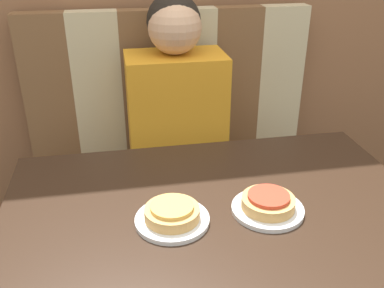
{
  "coord_description": "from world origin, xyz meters",
  "views": [
    {
      "loc": [
        -0.23,
        -0.88,
        1.38
      ],
      "look_at": [
        0.0,
        0.34,
        0.75
      ],
      "focal_mm": 40.0,
      "sensor_mm": 36.0,
      "label": 1
    }
  ],
  "objects_px": {
    "person": "(176,93)",
    "pizza_left": "(172,212)",
    "plate_left": "(172,220)",
    "plate_right": "(267,209)",
    "pizza_right": "(268,202)"
  },
  "relations": [
    {
      "from": "person",
      "to": "pizza_left",
      "type": "relative_size",
      "value": 5.34
    },
    {
      "from": "person",
      "to": "plate_left",
      "type": "relative_size",
      "value": 3.94
    },
    {
      "from": "person",
      "to": "pizza_left",
      "type": "height_order",
      "value": "person"
    },
    {
      "from": "plate_right",
      "to": "pizza_left",
      "type": "bearing_deg",
      "value": 180.0
    },
    {
      "from": "pizza_left",
      "to": "pizza_right",
      "type": "relative_size",
      "value": 1.0
    },
    {
      "from": "person",
      "to": "plate_right",
      "type": "height_order",
      "value": "person"
    },
    {
      "from": "pizza_left",
      "to": "pizza_right",
      "type": "distance_m",
      "value": 0.24
    },
    {
      "from": "plate_right",
      "to": "pizza_right",
      "type": "relative_size",
      "value": 1.35
    },
    {
      "from": "person",
      "to": "plate_right",
      "type": "distance_m",
      "value": 0.75
    },
    {
      "from": "pizza_left",
      "to": "pizza_right",
      "type": "bearing_deg",
      "value": 0.0
    },
    {
      "from": "person",
      "to": "pizza_left",
      "type": "bearing_deg",
      "value": -99.34
    },
    {
      "from": "plate_left",
      "to": "plate_right",
      "type": "xyz_separation_m",
      "value": [
        0.24,
        0.0,
        0.0
      ]
    },
    {
      "from": "pizza_left",
      "to": "pizza_right",
      "type": "height_order",
      "value": "same"
    },
    {
      "from": "person",
      "to": "plate_right",
      "type": "bearing_deg",
      "value": -80.66
    },
    {
      "from": "plate_left",
      "to": "plate_right",
      "type": "relative_size",
      "value": 1.0
    }
  ]
}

